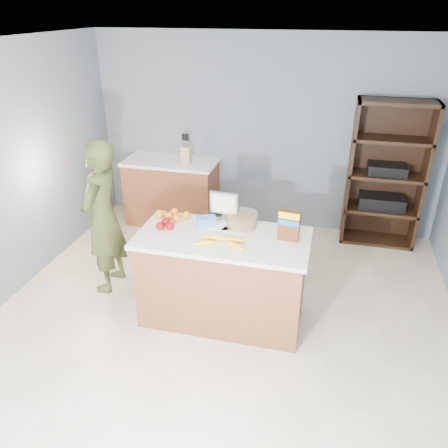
% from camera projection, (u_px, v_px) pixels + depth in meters
% --- Properties ---
extents(floor, '(4.50, 5.00, 0.02)m').
position_uv_depth(floor, '(215.00, 336.00, 4.07)').
color(floor, beige).
rests_on(floor, ground).
extents(walls, '(4.52, 5.02, 2.51)m').
position_uv_depth(walls, '(213.00, 168.00, 3.32)').
color(walls, slate).
rests_on(walls, ground).
extents(counter_peninsula, '(1.56, 0.76, 0.90)m').
position_uv_depth(counter_peninsula, '(223.00, 281.00, 4.14)').
color(counter_peninsula, brown).
rests_on(counter_peninsula, ground).
extents(back_cabinet, '(1.24, 0.62, 0.90)m').
position_uv_depth(back_cabinet, '(172.00, 191.00, 6.03)').
color(back_cabinet, brown).
rests_on(back_cabinet, ground).
extents(shelving_unit, '(0.90, 0.40, 1.80)m').
position_uv_depth(shelving_unit, '(385.00, 177.00, 5.38)').
color(shelving_unit, black).
rests_on(shelving_unit, ground).
extents(person, '(0.40, 0.60, 1.63)m').
position_uv_depth(person, '(103.00, 218.00, 4.46)').
color(person, '#39421D').
rests_on(person, ground).
extents(knife_block, '(0.12, 0.10, 0.31)m').
position_uv_depth(knife_block, '(186.00, 154.00, 5.69)').
color(knife_block, tan).
rests_on(knife_block, back_cabinet).
extents(envelopes, '(0.39, 0.20, 0.00)m').
position_uv_depth(envelopes, '(225.00, 229.00, 4.04)').
color(envelopes, white).
rests_on(envelopes, counter_peninsula).
extents(bananas, '(0.47, 0.20, 0.04)m').
position_uv_depth(bananas, '(222.00, 241.00, 3.79)').
color(bananas, yellow).
rests_on(bananas, counter_peninsula).
extents(apples, '(0.18, 0.31, 0.08)m').
position_uv_depth(apples, '(166.00, 222.00, 4.09)').
color(apples, '#8D0509').
rests_on(apples, counter_peninsula).
extents(oranges, '(0.34, 0.21, 0.08)m').
position_uv_depth(oranges, '(173.00, 215.00, 4.23)').
color(oranges, orange).
rests_on(oranges, counter_peninsula).
extents(blue_carton, '(0.21, 0.18, 0.08)m').
position_uv_depth(blue_carton, '(206.00, 221.00, 4.11)').
color(blue_carton, blue).
rests_on(blue_carton, counter_peninsula).
extents(salad_bowl, '(0.30, 0.30, 0.13)m').
position_uv_depth(salad_bowl, '(242.00, 220.00, 4.08)').
color(salad_bowl, '#267219').
rests_on(salad_bowl, counter_peninsula).
extents(tv, '(0.28, 0.12, 0.28)m').
position_uv_depth(tv, '(224.00, 205.00, 4.16)').
color(tv, silver).
rests_on(tv, counter_peninsula).
extents(cereal_box, '(0.19, 0.09, 0.28)m').
position_uv_depth(cereal_box, '(289.00, 223.00, 3.79)').
color(cereal_box, '#592B14').
rests_on(cereal_box, counter_peninsula).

